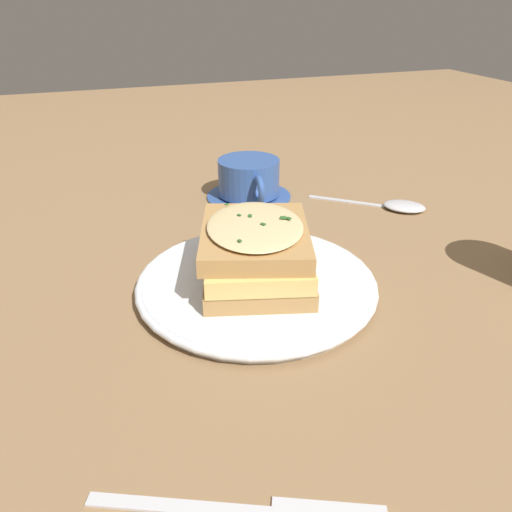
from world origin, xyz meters
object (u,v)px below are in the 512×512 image
(sandwich, at_px, (256,252))
(spoon, at_px, (397,206))
(teacup_with_saucer, at_px, (249,180))
(dinner_plate, at_px, (256,283))

(sandwich, relative_size, spoon, 1.11)
(sandwich, xyz_separation_m, teacup_with_saucer, (0.24, -0.07, -0.02))
(dinner_plate, xyz_separation_m, teacup_with_saucer, (0.24, -0.07, 0.02))
(sandwich, distance_m, spoon, 0.29)
(dinner_plate, height_order, sandwich, sandwich)
(sandwich, distance_m, teacup_with_saucer, 0.25)
(teacup_with_saucer, bearing_deg, dinner_plate, -12.90)
(teacup_with_saucer, bearing_deg, spoon, 63.41)
(dinner_plate, bearing_deg, sandwich, -32.14)
(sandwich, height_order, teacup_with_saucer, sandwich)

